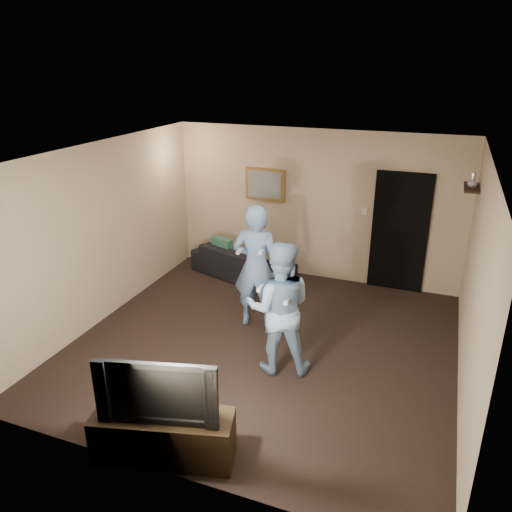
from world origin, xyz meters
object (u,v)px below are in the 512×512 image
at_px(tv_console, 164,436).
at_px(television, 160,387).
at_px(sofa, 242,262).
at_px(wii_player_right, 279,308).
at_px(wii_player_left, 256,267).

bearing_deg(tv_console, television, 0.00).
bearing_deg(television, tv_console, 0.00).
bearing_deg(television, sofa, 87.73).
height_order(tv_console, wii_player_right, wii_player_right).
bearing_deg(tv_console, wii_player_left, 77.62).
distance_m(television, wii_player_right, 1.92).
bearing_deg(wii_player_right, tv_console, -106.65).
bearing_deg(sofa, wii_player_left, 137.17).
xyz_separation_m(sofa, television, (0.96, -4.31, 0.55)).
bearing_deg(wii_player_right, wii_player_left, 124.86).
height_order(wii_player_left, wii_player_right, wii_player_left).
height_order(sofa, wii_player_left, wii_player_left).
height_order(tv_console, wii_player_left, wii_player_left).
bearing_deg(wii_player_left, wii_player_right, -55.14).
bearing_deg(sofa, wii_player_right, 139.51).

